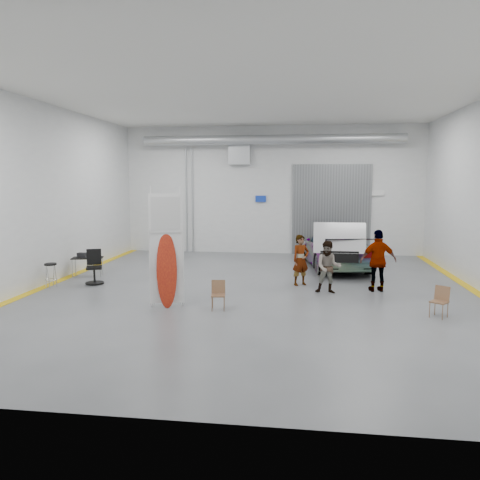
# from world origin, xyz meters

# --- Properties ---
(ground) EXTENTS (16.00, 16.00, 0.00)m
(ground) POSITION_xyz_m (0.00, 0.00, 0.00)
(ground) COLOR #56585D
(ground) RESTS_ON ground
(room_shell) EXTENTS (14.02, 16.18, 6.01)m
(room_shell) POSITION_xyz_m (0.24, 2.22, 4.08)
(room_shell) COLOR silver
(room_shell) RESTS_ON ground
(sedan_car) EXTENTS (2.97, 5.55, 1.53)m
(sedan_car) POSITION_xyz_m (2.76, 4.65, 0.76)
(sedan_car) COLOR white
(sedan_car) RESTS_ON ground
(person_a) EXTENTS (0.73, 0.67, 1.68)m
(person_a) POSITION_xyz_m (1.43, 1.18, 0.84)
(person_a) COLOR #92694F
(person_a) RESTS_ON ground
(person_b) EXTENTS (0.82, 0.64, 1.62)m
(person_b) POSITION_xyz_m (2.28, 0.15, 0.81)
(person_b) COLOR slate
(person_b) RESTS_ON ground
(person_c) EXTENTS (1.19, 0.64, 1.94)m
(person_c) POSITION_xyz_m (3.83, 0.59, 0.97)
(person_c) COLOR #9F6A35
(person_c) RESTS_ON ground
(surfboard_display) EXTENTS (0.90, 0.44, 3.29)m
(surfboard_display) POSITION_xyz_m (-2.24, -2.10, 1.33)
(surfboard_display) COLOR white
(surfboard_display) RESTS_ON ground
(folding_chair_near) EXTENTS (0.42, 0.43, 0.78)m
(folding_chair_near) POSITION_xyz_m (-0.74, -2.15, 0.24)
(folding_chair_near) COLOR brown
(folding_chair_near) RESTS_ON ground
(folding_chair_far) EXTENTS (0.52, 0.57, 0.79)m
(folding_chair_far) POSITION_xyz_m (4.91, -2.12, 0.25)
(folding_chair_far) COLOR brown
(folding_chair_far) RESTS_ON ground
(shop_stool) EXTENTS (0.40, 0.40, 0.79)m
(shop_stool) POSITION_xyz_m (-6.60, -0.23, 0.39)
(shop_stool) COLOR black
(shop_stool) RESTS_ON ground
(work_table) EXTENTS (1.16, 0.76, 0.87)m
(work_table) POSITION_xyz_m (-6.32, 1.71, 0.67)
(work_table) COLOR #999CA1
(work_table) RESTS_ON ground
(office_chair) EXTENTS (0.65, 0.68, 1.14)m
(office_chair) POSITION_xyz_m (-5.41, 0.48, 0.50)
(office_chair) COLOR black
(office_chair) RESTS_ON ground
(trunk_lid) EXTENTS (1.78, 1.08, 0.04)m
(trunk_lid) POSITION_xyz_m (2.76, 2.26, 1.55)
(trunk_lid) COLOR silver
(trunk_lid) RESTS_ON sedan_car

